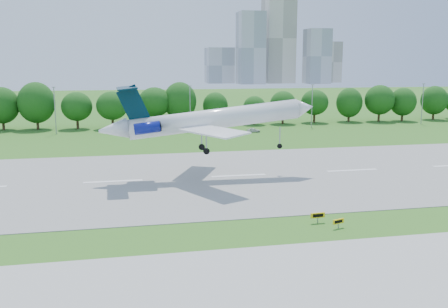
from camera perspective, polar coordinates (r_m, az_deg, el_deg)
ground at (r=67.23m, az=23.85°, el=-6.20°), size 600.00×600.00×0.00m
runway at (r=88.04m, az=14.45°, el=-1.84°), size 400.00×45.00×0.08m
tree_line at (r=149.63m, az=3.22°, el=5.75°), size 288.40×8.40×10.40m
light_poles at (r=139.35m, az=3.29°, el=5.47°), size 175.90×0.25×12.19m
skyline at (r=464.08m, az=5.80°, el=11.81°), size 127.00×52.00×80.00m
airliner at (r=78.63m, az=-2.26°, el=3.96°), size 34.76×25.25×10.85m
taxi_sign_left at (r=58.68m, az=10.67°, el=-6.92°), size 1.72×0.32×1.21m
taxi_sign_centre at (r=57.35m, az=12.95°, el=-7.53°), size 1.49×0.63×1.06m
service_vehicle_a at (r=132.78m, az=-8.13°, el=2.65°), size 3.68×1.46×1.19m
service_vehicle_b at (r=132.77m, az=3.39°, el=2.74°), size 3.68×1.86×1.20m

